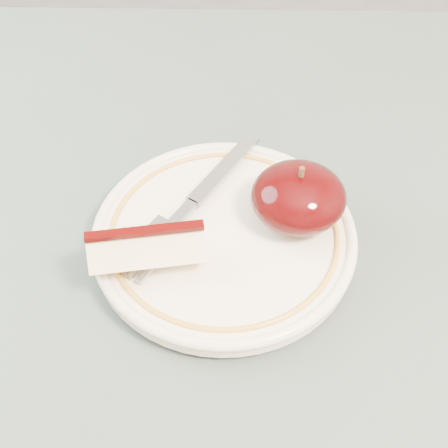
{
  "coord_description": "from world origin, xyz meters",
  "views": [
    {
      "loc": [
        -0.02,
        -0.2,
        1.13
      ],
      "look_at": [
        -0.02,
        0.1,
        0.78
      ],
      "focal_mm": 50.0,
      "sensor_mm": 36.0,
      "label": 1
    }
  ],
  "objects_px": {
    "plate": "(224,236)",
    "apple_half": "(298,197)",
    "table": "(250,424)",
    "fork": "(192,203)"
  },
  "relations": [
    {
      "from": "table",
      "to": "fork",
      "type": "xyz_separation_m",
      "value": [
        -0.05,
        0.13,
        0.11
      ]
    },
    {
      "from": "fork",
      "to": "apple_half",
      "type": "bearing_deg",
      "value": -63.62
    },
    {
      "from": "apple_half",
      "to": "plate",
      "type": "bearing_deg",
      "value": -162.77
    },
    {
      "from": "plate",
      "to": "apple_half",
      "type": "height_order",
      "value": "apple_half"
    },
    {
      "from": "apple_half",
      "to": "fork",
      "type": "height_order",
      "value": "apple_half"
    },
    {
      "from": "plate",
      "to": "fork",
      "type": "distance_m",
      "value": 0.04
    },
    {
      "from": "table",
      "to": "apple_half",
      "type": "bearing_deg",
      "value": 74.97
    },
    {
      "from": "table",
      "to": "plate",
      "type": "bearing_deg",
      "value": 102.2
    },
    {
      "from": "plate",
      "to": "apple_half",
      "type": "distance_m",
      "value": 0.06
    },
    {
      "from": "plate",
      "to": "table",
      "type": "bearing_deg",
      "value": -77.8
    }
  ]
}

